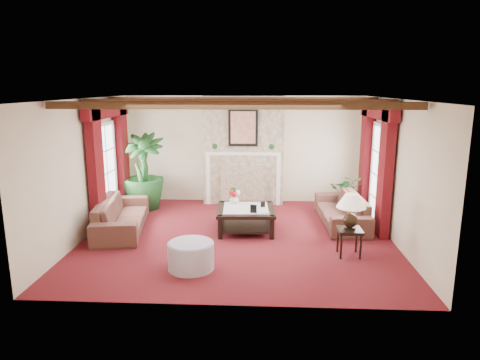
# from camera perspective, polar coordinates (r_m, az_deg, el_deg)

# --- Properties ---
(floor) EXTENTS (6.00, 6.00, 0.00)m
(floor) POSITION_cam_1_polar(r_m,az_deg,el_deg) (8.60, -0.29, -7.52)
(floor) COLOR #4C0D0E
(floor) RESTS_ON ground
(ceiling) EXTENTS (6.00, 6.00, 0.00)m
(ceiling) POSITION_cam_1_polar(r_m,az_deg,el_deg) (8.09, -0.31, 10.77)
(ceiling) COLOR white
(ceiling) RESTS_ON floor
(back_wall) EXTENTS (6.00, 0.02, 2.70)m
(back_wall) POSITION_cam_1_polar(r_m,az_deg,el_deg) (10.95, 0.51, 4.10)
(back_wall) COLOR beige
(back_wall) RESTS_ON ground
(left_wall) EXTENTS (0.02, 5.50, 2.70)m
(left_wall) POSITION_cam_1_polar(r_m,az_deg,el_deg) (8.92, -19.92, 1.45)
(left_wall) COLOR beige
(left_wall) RESTS_ON ground
(right_wall) EXTENTS (0.02, 5.50, 2.70)m
(right_wall) POSITION_cam_1_polar(r_m,az_deg,el_deg) (8.61, 20.06, 1.06)
(right_wall) COLOR beige
(right_wall) RESTS_ON ground
(ceiling_beams) EXTENTS (6.00, 3.00, 0.12)m
(ceiling_beams) POSITION_cam_1_polar(r_m,az_deg,el_deg) (8.09, -0.31, 10.34)
(ceiling_beams) COLOR #331E10
(ceiling_beams) RESTS_ON ceiling
(fireplace) EXTENTS (2.00, 0.52, 2.70)m
(fireplace) POSITION_cam_1_polar(r_m,az_deg,el_deg) (10.63, 0.48, 11.16)
(fireplace) COLOR tan
(fireplace) RESTS_ON ground
(french_door_left) EXTENTS (0.10, 1.10, 2.16)m
(french_door_left) POSITION_cam_1_polar(r_m,az_deg,el_deg) (9.73, -17.84, 7.09)
(french_door_left) COLOR white
(french_door_left) RESTS_ON ground
(french_door_right) EXTENTS (0.10, 1.10, 2.16)m
(french_door_right) POSITION_cam_1_polar(r_m,az_deg,el_deg) (9.45, 18.49, 6.91)
(french_door_right) COLOR white
(french_door_right) RESTS_ON ground
(curtains_left) EXTENTS (0.20, 2.40, 2.55)m
(curtains_left) POSITION_cam_1_polar(r_m,az_deg,el_deg) (9.67, -17.39, 9.59)
(curtains_left) COLOR #4D0A0C
(curtains_left) RESTS_ON ground
(curtains_right) EXTENTS (0.20, 2.40, 2.55)m
(curtains_right) POSITION_cam_1_polar(r_m,az_deg,el_deg) (9.39, 18.01, 9.48)
(curtains_right) COLOR #4D0A0C
(curtains_right) RESTS_ON ground
(sofa_left) EXTENTS (2.46, 1.38, 0.88)m
(sofa_left) POSITION_cam_1_polar(r_m,az_deg,el_deg) (9.16, -15.55, -3.84)
(sofa_left) COLOR #350E1C
(sofa_left) RESTS_ON ground
(sofa_right) EXTENTS (2.18, 0.76, 0.84)m
(sofa_right) POSITION_cam_1_polar(r_m,az_deg,el_deg) (9.51, 13.41, -3.26)
(sofa_right) COLOR #350E1C
(sofa_right) RESTS_ON ground
(potted_palm) EXTENTS (1.11, 1.88, 1.03)m
(potted_palm) POSITION_cam_1_polar(r_m,az_deg,el_deg) (10.65, -12.69, -1.03)
(potted_palm) COLOR black
(potted_palm) RESTS_ON ground
(small_plant) EXTENTS (1.16, 1.21, 0.69)m
(small_plant) POSITION_cam_1_polar(r_m,az_deg,el_deg) (10.55, 14.03, -2.16)
(small_plant) COLOR black
(small_plant) RESTS_ON ground
(coffee_table) EXTENTS (1.22, 1.22, 0.48)m
(coffee_table) POSITION_cam_1_polar(r_m,az_deg,el_deg) (8.87, 0.78, -5.26)
(coffee_table) COLOR black
(coffee_table) RESTS_ON ground
(side_table) EXTENTS (0.45, 0.45, 0.49)m
(side_table) POSITION_cam_1_polar(r_m,az_deg,el_deg) (7.84, 14.33, -8.04)
(side_table) COLOR black
(side_table) RESTS_ON ground
(ottoman) EXTENTS (0.76, 0.76, 0.44)m
(ottoman) POSITION_cam_1_polar(r_m,az_deg,el_deg) (7.14, -6.56, -10.01)
(ottoman) COLOR #948B9E
(ottoman) RESTS_ON ground
(table_lamp) EXTENTS (0.51, 0.51, 0.65)m
(table_lamp) POSITION_cam_1_polar(r_m,az_deg,el_deg) (7.66, 14.56, -4.04)
(table_lamp) COLOR black
(table_lamp) RESTS_ON side_table
(flower_vase) EXTENTS (0.23, 0.23, 0.20)m
(flower_vase) POSITION_cam_1_polar(r_m,az_deg,el_deg) (9.11, -0.77, -2.57)
(flower_vase) COLOR silver
(flower_vase) RESTS_ON coffee_table
(book) EXTENTS (0.24, 0.17, 0.31)m
(book) POSITION_cam_1_polar(r_m,az_deg,el_deg) (8.47, 2.23, -3.35)
(book) COLOR black
(book) RESTS_ON coffee_table
(photo_frame_a) EXTENTS (0.13, 0.06, 0.18)m
(photo_frame_a) POSITION_cam_1_polar(r_m,az_deg,el_deg) (8.44, 1.81, -3.89)
(photo_frame_a) COLOR black
(photo_frame_a) RESTS_ON coffee_table
(photo_frame_b) EXTENTS (0.09, 0.03, 0.12)m
(photo_frame_b) POSITION_cam_1_polar(r_m,az_deg,el_deg) (8.85, 3.06, -3.31)
(photo_frame_b) COLOR black
(photo_frame_b) RESTS_ON coffee_table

